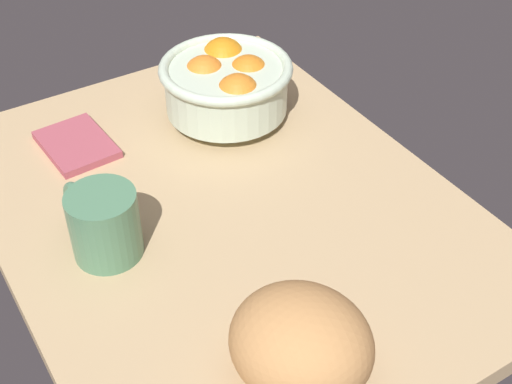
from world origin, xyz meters
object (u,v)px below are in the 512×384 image
object	(u,v)px
fruit_bowl	(227,83)
napkin_folded	(77,144)
mug	(104,224)
bread_loaf	(301,343)

from	to	relation	value
fruit_bowl	napkin_folded	size ratio (longest dim) A/B	1.64
mug	napkin_folded	bearing A→B (deg)	-11.30
napkin_folded	fruit_bowl	bearing A→B (deg)	-101.52
napkin_folded	mug	world-z (taller)	mug
fruit_bowl	bread_loaf	xyz separation A→B (cm)	(-46.56, 18.20, -0.82)
bread_loaf	napkin_folded	size ratio (longest dim) A/B	1.22
fruit_bowl	bread_loaf	bearing A→B (deg)	158.65
fruit_bowl	mug	distance (cm)	33.60
fruit_bowl	bread_loaf	size ratio (longest dim) A/B	1.34
bread_loaf	mug	bearing A→B (deg)	19.38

